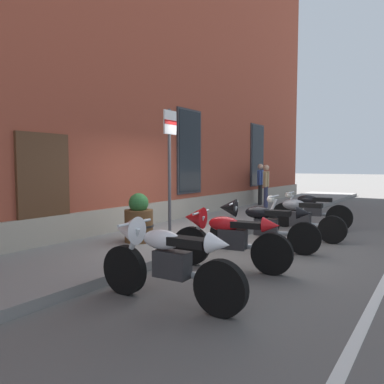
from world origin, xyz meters
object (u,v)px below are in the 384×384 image
object	(u,v)px
motorcycle_black_naked	(310,211)
pedestrian_blue_top	(260,182)
motorcycle_black_sport	(259,223)
motorcycle_grey_naked	(297,219)
motorcycle_white_sport	(164,258)
pedestrian_tan_coat	(266,184)
parking_sign	(170,159)
barrel_planter	(139,221)
motorcycle_red_sport	(226,236)

from	to	relation	value
motorcycle_black_naked	pedestrian_blue_top	size ratio (longest dim) A/B	1.29
motorcycle_black_sport	motorcycle_grey_naked	distance (m)	1.52
motorcycle_white_sport	pedestrian_tan_coat	world-z (taller)	pedestrian_tan_coat
pedestrian_tan_coat	parking_sign	size ratio (longest dim) A/B	0.60
motorcycle_grey_naked	barrel_planter	size ratio (longest dim) A/B	2.13
pedestrian_tan_coat	parking_sign	distance (m)	7.19
motorcycle_white_sport	motorcycle_red_sport	world-z (taller)	motorcycle_white_sport
pedestrian_blue_top	barrel_planter	xyz separation A→B (m)	(-7.91, -0.82, -0.47)
motorcycle_red_sport	motorcycle_grey_naked	size ratio (longest dim) A/B	0.96
pedestrian_blue_top	barrel_planter	world-z (taller)	pedestrian_blue_top
motorcycle_grey_naked	motorcycle_black_naked	xyz separation A→B (m)	(1.67, 0.19, 0.00)
motorcycle_black_sport	parking_sign	xyz separation A→B (m)	(-1.16, 1.31, 1.26)
motorcycle_black_sport	motorcycle_grey_naked	world-z (taller)	motorcycle_black_sport
pedestrian_tan_coat	barrel_planter	xyz separation A→B (m)	(-7.08, -0.24, -0.44)
motorcycle_white_sport	parking_sign	world-z (taller)	parking_sign
motorcycle_white_sport	motorcycle_black_naked	xyz separation A→B (m)	(6.36, 0.08, -0.08)
motorcycle_black_sport	motorcycle_black_naked	bearing A→B (deg)	-1.57
motorcycle_white_sport	pedestrian_blue_top	xyz separation A→B (m)	(9.95, 3.09, 0.47)
motorcycle_black_naked	pedestrian_tan_coat	bearing A→B (deg)	41.31
motorcycle_black_sport	pedestrian_blue_top	bearing A→B (deg)	23.42
motorcycle_white_sport	motorcycle_black_sport	distance (m)	3.21
motorcycle_red_sport	pedestrian_tan_coat	world-z (taller)	pedestrian_tan_coat
motorcycle_black_sport	parking_sign	size ratio (longest dim) A/B	0.83
motorcycle_grey_naked	parking_sign	world-z (taller)	parking_sign
motorcycle_black_naked	parking_sign	world-z (taller)	parking_sign
motorcycle_black_sport	parking_sign	distance (m)	2.15
motorcycle_red_sport	barrel_planter	distance (m)	2.19
motorcycle_black_sport	motorcycle_black_naked	world-z (taller)	motorcycle_black_sport
motorcycle_red_sport	parking_sign	size ratio (longest dim) A/B	0.78
motorcycle_black_naked	barrel_planter	bearing A→B (deg)	153.13
motorcycle_white_sport	motorcycle_red_sport	bearing A→B (deg)	3.34
motorcycle_white_sport	motorcycle_red_sport	xyz separation A→B (m)	(1.74, 0.10, -0.02)
pedestrian_blue_top	motorcycle_black_naked	bearing A→B (deg)	-140.04
motorcycle_black_naked	parking_sign	distance (m)	4.72
motorcycle_black_naked	pedestrian_tan_coat	distance (m)	3.71
motorcycle_red_sport	barrel_planter	world-z (taller)	barrel_planter
motorcycle_red_sport	parking_sign	distance (m)	1.90
motorcycle_red_sport	motorcycle_black_naked	bearing A→B (deg)	-0.25
motorcycle_black_sport	pedestrian_blue_top	distance (m)	7.37
motorcycle_white_sport	parking_sign	distance (m)	2.82
motorcycle_black_sport	pedestrian_blue_top	size ratio (longest dim) A/B	1.34
parking_sign	motorcycle_grey_naked	bearing A→B (deg)	-30.88
motorcycle_grey_naked	pedestrian_blue_top	distance (m)	6.18
motorcycle_red_sport	pedestrian_blue_top	size ratio (longest dim) A/B	1.26
pedestrian_tan_coat	motorcycle_black_sport	bearing A→B (deg)	-158.43
motorcycle_red_sport	parking_sign	world-z (taller)	parking_sign
pedestrian_blue_top	motorcycle_grey_naked	bearing A→B (deg)	-148.72
motorcycle_black_naked	barrel_planter	distance (m)	4.84
motorcycle_grey_naked	motorcycle_black_naked	size ratio (longest dim) A/B	1.01
pedestrian_tan_coat	motorcycle_red_sport	bearing A→B (deg)	-161.96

